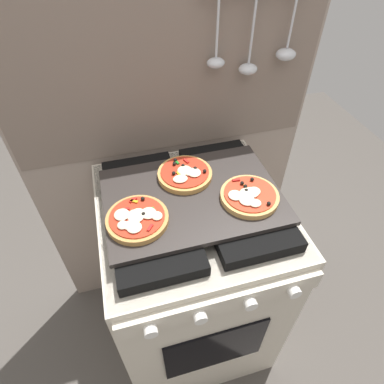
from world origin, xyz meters
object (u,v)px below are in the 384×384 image
(baking_tray, at_px, (192,196))
(pizza_right, at_px, (249,196))
(pizza_center, at_px, (185,174))
(pizza_left, at_px, (137,218))
(stove, at_px, (192,275))

(baking_tray, height_order, pizza_right, pizza_right)
(baking_tray, distance_m, pizza_center, 0.09)
(pizza_center, bearing_deg, pizza_right, -43.50)
(baking_tray, height_order, pizza_left, pizza_left)
(pizza_right, relative_size, pizza_center, 1.00)
(stove, xyz_separation_m, baking_tray, (0.00, 0.00, 0.46))
(pizza_left, relative_size, pizza_center, 1.00)
(pizza_left, bearing_deg, baking_tray, 19.90)
(baking_tray, distance_m, pizza_right, 0.17)
(pizza_right, height_order, pizza_center, same)
(stove, relative_size, pizza_center, 5.08)
(baking_tray, relative_size, pizza_center, 3.05)
(stove, xyz_separation_m, pizza_right, (0.16, -0.06, 0.48))
(baking_tray, relative_size, pizza_right, 3.05)
(baking_tray, xyz_separation_m, pizza_left, (-0.18, -0.06, 0.02))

